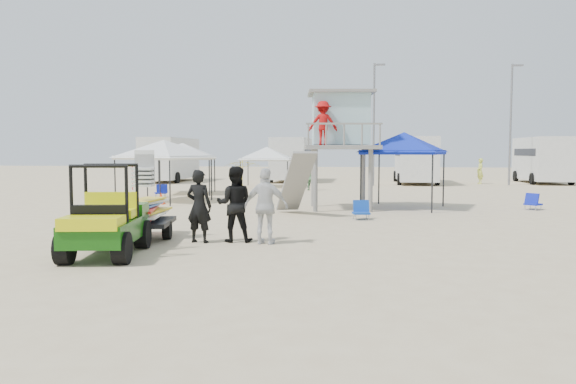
# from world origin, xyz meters

# --- Properties ---
(ground) EXTENTS (140.00, 140.00, 0.00)m
(ground) POSITION_xyz_m (0.00, 0.00, 0.00)
(ground) COLOR beige
(ground) RESTS_ON ground
(utility_cart) EXTENTS (1.71, 2.79, 1.98)m
(utility_cart) POSITION_xyz_m (-3.27, 1.01, 0.92)
(utility_cart) COLOR #114A0B
(utility_cart) RESTS_ON ground
(surf_trailer) EXTENTS (1.53, 2.41, 2.04)m
(surf_trailer) POSITION_xyz_m (-3.27, 3.35, 0.83)
(surf_trailer) COLOR black
(surf_trailer) RESTS_ON ground
(man_left) EXTENTS (0.74, 0.55, 1.83)m
(man_left) POSITION_xyz_m (-1.75, 3.05, 0.92)
(man_left) COLOR black
(man_left) RESTS_ON ground
(man_mid) EXTENTS (1.00, 0.82, 1.91)m
(man_mid) POSITION_xyz_m (-0.90, 3.30, 0.96)
(man_mid) COLOR black
(man_mid) RESTS_ON ground
(man_right) EXTENTS (1.15, 0.58, 1.88)m
(man_right) POSITION_xyz_m (-0.05, 3.05, 0.94)
(man_right) COLOR silver
(man_right) RESTS_ON ground
(lifeguard_tower) EXTENTS (3.17, 3.17, 4.52)m
(lifeguard_tower) POSITION_xyz_m (1.35, 11.82, 3.37)
(lifeguard_tower) COLOR gray
(lifeguard_tower) RESTS_ON ground
(canopy_blue) EXTENTS (3.59, 3.59, 3.44)m
(canopy_blue) POSITION_xyz_m (3.93, 12.41, 2.89)
(canopy_blue) COLOR black
(canopy_blue) RESTS_ON ground
(canopy_white_a) EXTENTS (4.06, 4.06, 3.20)m
(canopy_white_a) POSITION_xyz_m (-6.60, 13.91, 2.65)
(canopy_white_a) COLOR black
(canopy_white_a) RESTS_ON ground
(canopy_white_b) EXTENTS (3.81, 3.81, 3.12)m
(canopy_white_b) POSITION_xyz_m (-7.23, 18.44, 2.57)
(canopy_white_b) COLOR black
(canopy_white_b) RESTS_ON ground
(canopy_white_c) EXTENTS (3.18, 3.18, 2.95)m
(canopy_white_c) POSITION_xyz_m (-3.74, 24.70, 2.40)
(canopy_white_c) COLOR black
(canopy_white_c) RESTS_ON ground
(umbrella_a) EXTENTS (1.85, 1.89, 1.61)m
(umbrella_a) POSITION_xyz_m (-11.16, 20.99, 0.80)
(umbrella_a) COLOR red
(umbrella_a) RESTS_ON ground
(umbrella_b) EXTENTS (2.68, 2.69, 1.81)m
(umbrella_b) POSITION_xyz_m (-4.13, 19.19, 0.91)
(umbrella_b) COLOR yellow
(umbrella_b) RESTS_ON ground
(cone_near) EXTENTS (0.34, 0.34, 0.50)m
(cone_near) POSITION_xyz_m (-6.32, 12.68, 0.25)
(cone_near) COLOR #FF3608
(cone_near) RESTS_ON ground
(cone_far) EXTENTS (0.34, 0.34, 0.50)m
(cone_far) POSITION_xyz_m (-6.86, 8.64, 0.25)
(cone_far) COLOR orange
(cone_far) RESTS_ON ground
(beach_chair_a) EXTENTS (0.71, 0.79, 0.64)m
(beach_chair_a) POSITION_xyz_m (-7.60, 16.19, 0.31)
(beach_chair_a) COLOR #0E1C9F
(beach_chair_a) RESTS_ON ground
(beach_chair_b) EXTENTS (0.63, 0.68, 0.64)m
(beach_chair_b) POSITION_xyz_m (2.26, 8.42, 0.31)
(beach_chair_b) COLOR #0F3FAB
(beach_chair_b) RESTS_ON ground
(beach_chair_c) EXTENTS (0.74, 0.86, 0.64)m
(beach_chair_c) POSITION_xyz_m (8.91, 12.47, 0.31)
(beach_chair_c) COLOR #101EAE
(beach_chair_c) RESTS_ON ground
(rv_far_left) EXTENTS (2.64, 6.80, 3.25)m
(rv_far_left) POSITION_xyz_m (-12.00, 29.99, 1.80)
(rv_far_left) COLOR silver
(rv_far_left) RESTS_ON ground
(rv_mid_left) EXTENTS (2.65, 6.50, 3.25)m
(rv_mid_left) POSITION_xyz_m (-3.00, 31.49, 1.80)
(rv_mid_left) COLOR silver
(rv_mid_left) RESTS_ON ground
(rv_mid_right) EXTENTS (2.64, 7.00, 3.25)m
(rv_mid_right) POSITION_xyz_m (6.00, 29.99, 1.80)
(rv_mid_right) COLOR silver
(rv_mid_right) RESTS_ON ground
(rv_far_right) EXTENTS (2.64, 6.60, 3.25)m
(rv_far_right) POSITION_xyz_m (15.00, 31.49, 1.80)
(rv_far_right) COLOR silver
(rv_far_right) RESTS_ON ground
(light_pole_left) EXTENTS (0.14, 0.14, 8.00)m
(light_pole_left) POSITION_xyz_m (3.00, 27.00, 4.00)
(light_pole_left) COLOR slate
(light_pole_left) RESTS_ON ground
(light_pole_right) EXTENTS (0.14, 0.14, 8.00)m
(light_pole_right) POSITION_xyz_m (12.00, 28.50, 4.00)
(light_pole_right) COLOR slate
(light_pole_right) RESTS_ON ground
(distant_beachgoers) EXTENTS (11.82, 8.62, 1.78)m
(distant_beachgoers) POSITION_xyz_m (3.94, 25.35, 0.82)
(distant_beachgoers) COLOR #538B56
(distant_beachgoers) RESTS_ON ground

